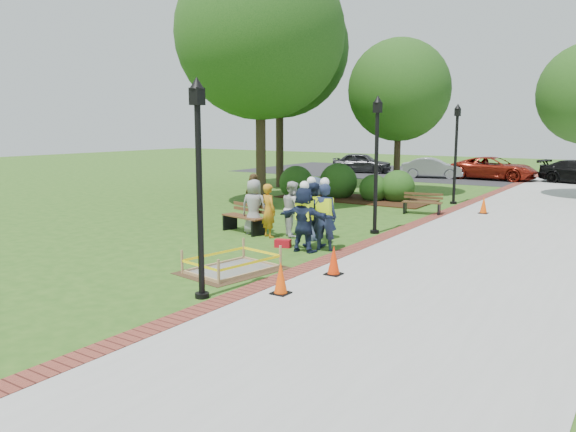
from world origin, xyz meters
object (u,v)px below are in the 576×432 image
Objects in this scene: bench_near at (244,224)px; cone_front at (281,279)px; hivis_worker_a at (304,217)px; hivis_worker_c at (311,212)px; lamp_near at (199,172)px; hivis_worker_b at (324,215)px; wet_concrete_pad at (232,261)px.

bench_near reaches higher than cone_front.
hivis_worker_c is at bearing 106.95° from hivis_worker_a.
lamp_near reaches higher than hivis_worker_b.
lamp_near reaches higher than hivis_worker_c.
hivis_worker_a is 0.74m from hivis_worker_c.
wet_concrete_pad is 2.20m from cone_front.
lamp_near reaches higher than bench_near.
bench_near is at bearing 157.42° from hivis_worker_a.
bench_near is 3.56m from hivis_worker_b.
cone_front is 0.34× the size of hivis_worker_b.
hivis_worker_a is (-0.48, 4.57, -1.53)m from lamp_near.
hivis_worker_b is (-0.11, 5.00, -1.50)m from lamp_near.
bench_near is 6.71m from cone_front.
cone_front is (4.68, -4.80, 0.04)m from bench_near.
bench_near is at bearing 120.98° from lamp_near.
hivis_worker_a reaches higher than wet_concrete_pad.
hivis_worker_b reaches higher than cone_front.
lamp_near is at bearing -67.17° from wet_concrete_pad.
wet_concrete_pad is at bearing -92.22° from hivis_worker_c.
wet_concrete_pad is 1.33× the size of hivis_worker_a.
wet_concrete_pad is at bearing 155.35° from cone_front.
bench_near is 0.91× the size of hivis_worker_a.
hivis_worker_b is at bearing 107.96° from cone_front.
cone_front is 4.69m from hivis_worker_c.
lamp_near is (3.50, -5.83, 2.19)m from bench_near.
wet_concrete_pad is 3.41m from hivis_worker_c.
cone_front is (2.00, -0.92, 0.09)m from wet_concrete_pad.
hivis_worker_a is (0.34, 2.63, 0.71)m from wet_concrete_pad.
hivis_worker_c is (-0.69, 5.28, -1.51)m from lamp_near.
hivis_worker_a is at bearing 82.56° from wet_concrete_pad.
lamp_near is 2.23× the size of hivis_worker_a.
cone_front is at bearing -45.73° from bench_near.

